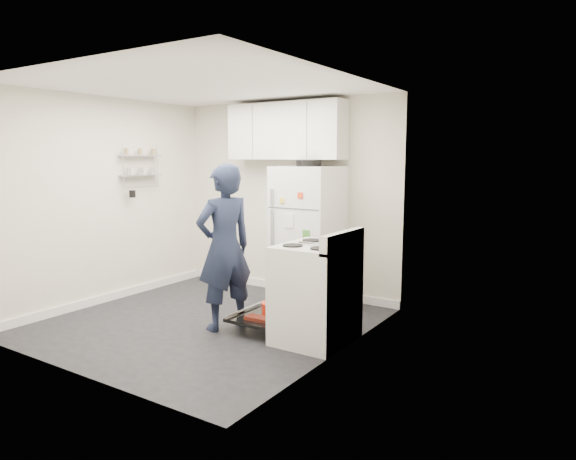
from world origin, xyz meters
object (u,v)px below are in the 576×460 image
Objects in this scene: electric_range at (315,294)px; open_oven_door at (269,313)px; refrigerator at (308,235)px; person at (224,248)px.

electric_range reaches higher than open_oven_door.
refrigerator is (-0.17, 1.09, 0.66)m from open_oven_door.
open_oven_door is 0.41× the size of person.
person is (-0.41, -0.20, 0.68)m from open_oven_door.
open_oven_door is at bearing -81.12° from refrigerator.
electric_range is 1.57× the size of open_oven_door.
refrigerator reaches higher than electric_range.
open_oven_door is 0.40× the size of refrigerator.
open_oven_door is (-0.55, 0.01, -0.29)m from electric_range.
refrigerator is (-0.72, 1.10, 0.37)m from electric_range.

